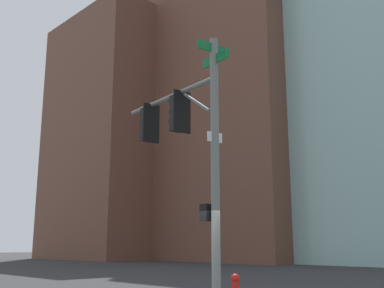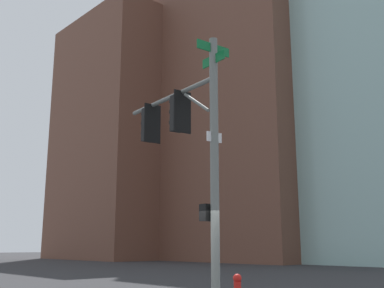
# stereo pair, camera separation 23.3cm
# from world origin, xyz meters

# --- Properties ---
(signal_pole_assembly) EXTENTS (1.10, 4.37, 6.81)m
(signal_pole_assembly) POSITION_xyz_m (0.43, 0.84, 4.44)
(signal_pole_assembly) COLOR slate
(signal_pole_assembly) RESTS_ON ground_plane
(fire_hydrant) EXTENTS (0.34, 0.26, 0.87)m
(fire_hydrant) POSITION_xyz_m (3.27, 1.64, 0.47)
(fire_hydrant) COLOR red
(fire_hydrant) RESTS_ON ground_plane
(building_brick_nearside) EXTENTS (23.93, 20.27, 39.92)m
(building_brick_nearside) POSITION_xyz_m (37.79, 26.72, 19.96)
(building_brick_nearside) COLOR brown
(building_brick_nearside) RESTS_ON ground_plane
(building_brick_midblock) EXTENTS (23.95, 19.16, 34.07)m
(building_brick_midblock) POSITION_xyz_m (43.92, 14.03, 17.04)
(building_brick_midblock) COLOR brown
(building_brick_midblock) RESTS_ON ground_plane
(building_glass_tower) EXTENTS (25.54, 24.50, 56.38)m
(building_glass_tower) POSITION_xyz_m (41.33, 12.92, 28.19)
(building_glass_tower) COLOR #9EC6C1
(building_glass_tower) RESTS_ON ground_plane
(building_brick_farside) EXTENTS (23.59, 16.92, 31.16)m
(building_brick_farside) POSITION_xyz_m (31.67, 41.85, 15.58)
(building_brick_farside) COLOR brown
(building_brick_farside) RESTS_ON ground_plane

